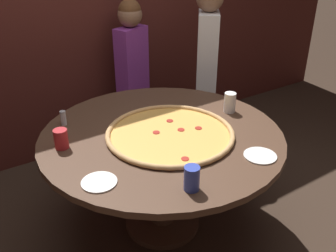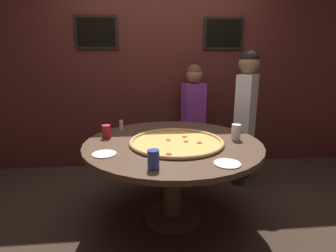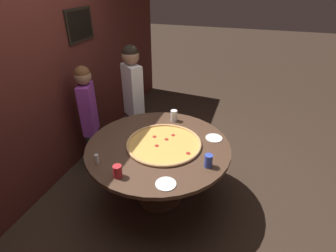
% 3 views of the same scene
% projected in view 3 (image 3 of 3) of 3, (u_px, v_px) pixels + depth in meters
% --- Properties ---
extents(ground_plane, '(24.00, 24.00, 0.00)m').
position_uv_depth(ground_plane, '(159.00, 196.00, 3.12)').
color(ground_plane, '#38281E').
extents(back_wall, '(6.40, 0.08, 2.60)m').
position_uv_depth(back_wall, '(40.00, 80.00, 2.84)').
color(back_wall, '#4C1E19').
rests_on(back_wall, ground_plane).
extents(dining_table, '(1.52, 1.52, 0.74)m').
position_uv_depth(dining_table, '(158.00, 155.00, 2.82)').
color(dining_table, '#4C3323').
rests_on(dining_table, ground_plane).
extents(giant_pizza, '(0.80, 0.80, 0.03)m').
position_uv_depth(giant_pizza, '(164.00, 143.00, 2.75)').
color(giant_pizza, '#E5A84C').
rests_on(giant_pizza, dining_table).
extents(drink_cup_far_left, '(0.08, 0.08, 0.12)m').
position_uv_depth(drink_cup_far_left, '(118.00, 171.00, 2.29)').
color(drink_cup_far_left, '#B22328').
rests_on(drink_cup_far_left, dining_table).
extents(drink_cup_far_right, '(0.08, 0.08, 0.13)m').
position_uv_depth(drink_cup_far_right, '(208.00, 161.00, 2.42)').
color(drink_cup_far_right, '#384CB7').
rests_on(drink_cup_far_right, dining_table).
extents(drink_cup_near_right, '(0.08, 0.08, 0.14)m').
position_uv_depth(drink_cup_near_right, '(174.00, 116.00, 3.18)').
color(drink_cup_near_right, white).
rests_on(drink_cup_near_right, dining_table).
extents(white_plate_near_front, '(0.18, 0.18, 0.01)m').
position_uv_depth(white_plate_near_front, '(166.00, 184.00, 2.23)').
color(white_plate_near_front, white).
rests_on(white_plate_near_front, dining_table).
extents(white_plate_beside_cup, '(0.18, 0.18, 0.01)m').
position_uv_depth(white_plate_beside_cup, '(214.00, 138.00, 2.86)').
color(white_plate_beside_cup, white).
rests_on(white_plate_beside_cup, dining_table).
extents(condiment_shaker, '(0.04, 0.04, 0.10)m').
position_uv_depth(condiment_shaker, '(97.00, 159.00, 2.46)').
color(condiment_shaker, silver).
rests_on(condiment_shaker, dining_table).
extents(diner_side_left, '(0.34, 0.39, 1.53)m').
position_uv_depth(diner_side_left, '(133.00, 93.00, 3.64)').
color(diner_side_left, '#232328').
rests_on(diner_side_left, ground_plane).
extents(diner_centre_back, '(0.36, 0.24, 1.37)m').
position_uv_depth(diner_centre_back, '(89.00, 111.00, 3.35)').
color(diner_centre_back, '#232328').
rests_on(diner_centre_back, ground_plane).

